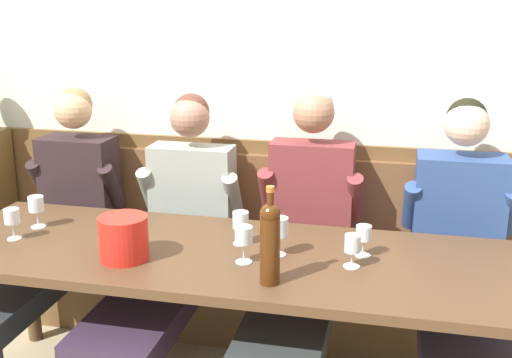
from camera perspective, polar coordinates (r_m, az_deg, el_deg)
room_wall_back at (r=3.29m, az=1.20°, el=10.34°), size 6.80×0.08×2.80m
wood_wainscot_panel at (r=3.45m, az=0.93°, el=-4.67°), size 6.80×0.03×1.01m
wall_bench at (r=3.35m, az=0.16°, el=-9.53°), size 2.71×0.42×0.94m
dining_table at (r=2.59m, az=-3.17°, el=-8.26°), size 2.41×0.79×0.74m
person_left_seat at (r=3.27m, az=-18.49°, el=-4.46°), size 0.49×1.24×1.30m
person_right_seat at (r=2.98m, az=-8.00°, el=-6.19°), size 0.54×1.24×1.29m
person_center_left_seat at (r=2.83m, az=4.11°, el=-6.72°), size 0.51×1.24×1.34m
person_center_right_seat at (r=2.85m, az=18.46°, el=-7.47°), size 0.52×1.25×1.31m
ice_bucket at (r=2.51m, az=-12.13°, el=-5.34°), size 0.20×0.20×0.18m
wine_bottle_clear_water at (r=2.22m, az=1.30°, el=-5.73°), size 0.07×0.07×0.37m
wine_glass_by_bottle at (r=2.41m, az=8.90°, el=-6.10°), size 0.07×0.07×0.13m
wine_glass_near_bucket at (r=2.60m, az=-1.43°, el=-4.00°), size 0.07×0.07×0.14m
wine_glass_right_end at (r=2.96m, az=-19.64°, el=-2.33°), size 0.07×0.07×0.15m
wine_glass_center_rear at (r=2.41m, az=-1.15°, el=-5.32°), size 0.07×0.07×0.15m
wine_glass_mid_left at (r=2.48m, az=2.14°, el=-4.62°), size 0.07×0.07×0.16m
wine_glass_center_front at (r=2.52m, az=9.91°, el=-5.07°), size 0.06×0.06×0.13m
wine_glass_mid_right at (r=2.85m, az=-21.62°, el=-3.37°), size 0.07×0.07×0.14m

